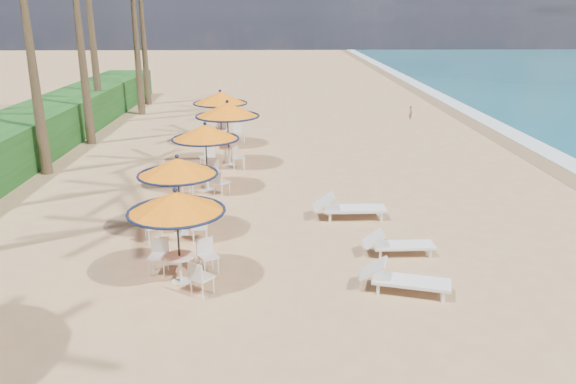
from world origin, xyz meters
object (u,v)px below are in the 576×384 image
station_0 (178,214)px  station_1 (177,177)px  station_2 (205,141)px  lounger_far (347,207)px  station_4 (221,104)px  lounger_mid (396,244)px  station_3 (227,118)px  lounger_near (402,278)px

station_0 → station_1: bearing=100.0°
station_0 → station_2: 6.99m
lounger_far → station_4: bearing=113.9°
station_0 → station_2: bearing=91.6°
station_1 → station_4: size_ratio=0.89×
lounger_far → station_0: bearing=-138.0°
station_1 → lounger_mid: 6.14m
station_0 → station_1: station_1 is taller
station_3 → lounger_far: size_ratio=1.21×
station_1 → lounger_near: station_1 is taller
lounger_mid → station_3: bearing=117.4°
lounger_near → lounger_far: (-0.65, 4.67, 0.03)m
station_0 → lounger_mid: station_0 is taller
station_0 → lounger_near: bearing=-7.1°
lounger_near → lounger_mid: (0.29, 2.00, -0.03)m
station_4 → lounger_mid: (5.52, -12.53, -1.59)m
station_1 → lounger_mid: station_1 is taller
station_2 → lounger_far: size_ratio=1.10×
station_2 → station_3: (0.48, 3.26, 0.18)m
station_3 → lounger_near: station_3 is taller
station_4 → lounger_mid: station_4 is taller
lounger_mid → station_0: bearing=-167.3°
station_0 → station_3: bearing=88.4°
station_2 → lounger_near: 9.31m
lounger_mid → lounger_near: bearing=-100.2°
station_4 → lounger_near: (5.23, -14.53, -1.57)m
station_3 → lounger_mid: size_ratio=1.45×
station_2 → station_4: station_4 is taller
lounger_near → station_0: bearing=-170.8°
station_1 → lounger_far: station_1 is taller
station_4 → lounger_far: station_4 is taller
station_3 → station_4: bearing=98.4°
station_0 → lounger_mid: size_ratio=1.25×
lounger_far → station_2: bearing=146.0°
station_1 → station_4: bearing=88.7°
station_0 → station_2: size_ratio=0.95×
station_0 → station_3: size_ratio=0.86×
station_1 → station_2: station_2 is taller
station_2 → lounger_near: station_2 is taller
station_3 → station_1: bearing=-96.2°
lounger_near → station_1: bearing=163.5°
station_2 → station_3: 3.30m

